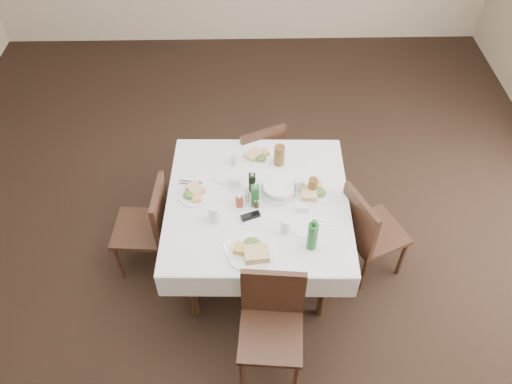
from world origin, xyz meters
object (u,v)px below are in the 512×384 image
bread_basket (278,189)px  coffee_mug (235,182)px  oil_cruet_dark (252,182)px  water_e (299,185)px  chair_north (258,156)px  green_bottle (312,236)px  water_n (235,159)px  ketchup_bottle (239,200)px  dining_table (258,207)px  chair_south (272,318)px  chair_east (367,230)px  water_s (286,226)px  water_w (214,214)px  oil_cruet_green (255,195)px  chair_west (150,223)px

bread_basket → coffee_mug: bearing=166.5°
oil_cruet_dark → water_e: bearing=-1.6°
chair_north → green_bottle: (0.32, -1.18, 0.40)m
water_n → coffee_mug: size_ratio=0.91×
ketchup_bottle → coffee_mug: bearing=99.7°
water_e → oil_cruet_dark: size_ratio=0.57×
dining_table → chair_north: 0.79m
chair_south → bread_basket: chair_south is taller
chair_north → water_e: (0.27, -0.68, 0.35)m
water_n → coffee_mug: water_n is taller
chair_east → water_s: water_s is taller
chair_east → water_s: 0.74m
water_s → chair_east: bearing=18.6°
chair_north → water_e: size_ratio=7.09×
water_w → coffee_mug: water_w is taller
chair_north → bread_basket: 0.78m
chair_east → oil_cruet_green: (-0.83, 0.04, 0.36)m
water_w → oil_cruet_green: oil_cruet_green is taller
chair_north → coffee_mug: 0.73m
water_e → chair_east: bearing=-17.5°
chair_west → water_w: water_w is taller
dining_table → bread_basket: (0.15, 0.06, 0.12)m
chair_west → chair_south: bearing=-42.6°
dining_table → green_bottle: size_ratio=5.06×
dining_table → water_n: (-0.16, 0.36, 0.14)m
green_bottle → bread_basket: bearing=111.7°
water_n → water_w: water_w is taller
chair_north → chair_east: (0.79, -0.84, 0.02)m
bread_basket → dining_table: bearing=-157.2°
dining_table → water_w: 0.38m
water_s → green_bottle: size_ratio=0.47×
water_e → water_n: bearing=148.5°
chair_north → water_s: size_ratio=6.67×
oil_cruet_dark → dining_table: bearing=-67.3°
water_n → bread_basket: bearing=-44.0°
chair_north → water_w: 1.06m
chair_west → water_e: bearing=2.8°
dining_table → water_w: water_w is taller
water_n → oil_cruet_dark: oil_cruet_dark is taller
chair_south → green_bottle: (0.27, 0.37, 0.38)m
dining_table → chair_east: 0.83m
water_e → oil_cruet_dark: bearing=178.4°
dining_table → ketchup_bottle: 0.19m
oil_cruet_dark → water_s: bearing=-60.4°
water_e → green_bottle: (0.04, -0.50, 0.06)m
dining_table → water_w: (-0.30, -0.18, 0.15)m
water_s → coffee_mug: bearing=128.5°
chair_east → water_e: (-0.51, 0.16, 0.32)m
chair_north → water_w: size_ratio=5.96×
chair_west → water_n: 0.80m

